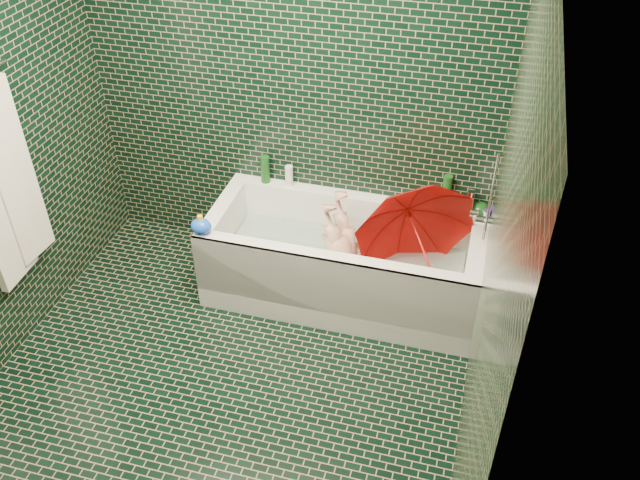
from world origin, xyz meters
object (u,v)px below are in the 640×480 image
(rubber_duck, at_px, (430,202))
(bathtub, at_px, (343,268))
(umbrella, at_px, (421,245))
(bath_toy, at_px, (201,226))
(child, at_px, (345,260))

(rubber_duck, bearing_deg, bathtub, -136.74)
(bathtub, xyz_separation_m, umbrella, (0.48, -0.06, 0.34))
(bathtub, distance_m, bath_toy, 0.94)
(bathtub, distance_m, child, 0.11)
(child, distance_m, bath_toy, 0.91)
(umbrella, height_order, bath_toy, umbrella)
(child, bearing_deg, rubber_duck, 143.62)
(bathtub, bearing_deg, rubber_duck, 34.09)
(bath_toy, bearing_deg, child, 12.06)
(bathtub, height_order, child, bathtub)
(bathtub, xyz_separation_m, child, (0.02, -0.03, 0.10))
(bathtub, relative_size, umbrella, 2.37)
(rubber_duck, relative_size, bath_toy, 0.92)
(child, height_order, rubber_duck, rubber_duck)
(umbrella, xyz_separation_m, rubber_duck, (-0.01, 0.38, 0.05))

